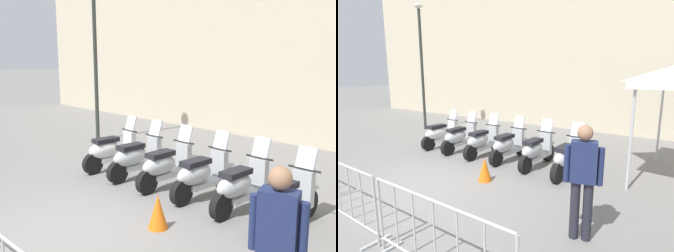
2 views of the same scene
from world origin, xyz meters
TOP-DOWN VIEW (x-y plane):
  - ground_plane at (0.00, 0.00)m, footprint 120.00×120.00m
  - motorcycle_0 at (-2.54, 2.26)m, footprint 0.56×1.73m
  - motorcycle_1 at (-1.64, 2.35)m, footprint 0.57×1.73m
  - motorcycle_2 at (-0.74, 2.46)m, footprint 0.58×1.72m
  - motorcycle_3 at (0.15, 2.61)m, footprint 0.56×1.73m
  - motorcycle_4 at (1.06, 2.70)m, footprint 0.56×1.73m
  - motorcycle_5 at (1.97, 2.70)m, footprint 0.56×1.73m
  - street_lamp at (-5.70, 3.60)m, footprint 0.36×0.36m
  - officer_mid_plaza at (3.35, 0.55)m, footprint 0.51×0.35m
  - traffic_cone at (0.70, 1.16)m, footprint 0.32×0.32m

SIDE VIEW (x-z plane):
  - ground_plane at x=0.00m, z-range 0.00..0.00m
  - traffic_cone at x=0.70m, z-range 0.00..0.55m
  - motorcycle_0 at x=-2.54m, z-range -0.16..1.07m
  - motorcycle_1 at x=-1.64m, z-range -0.16..1.07m
  - motorcycle_2 at x=-0.74m, z-range -0.16..1.07m
  - motorcycle_3 at x=0.15m, z-range -0.16..1.07m
  - motorcycle_4 at x=1.06m, z-range -0.16..1.07m
  - motorcycle_5 at x=1.97m, z-range -0.16..1.07m
  - officer_mid_plaza at x=3.35m, z-range 0.12..1.85m
  - street_lamp at x=-5.70m, z-range 0.59..5.98m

